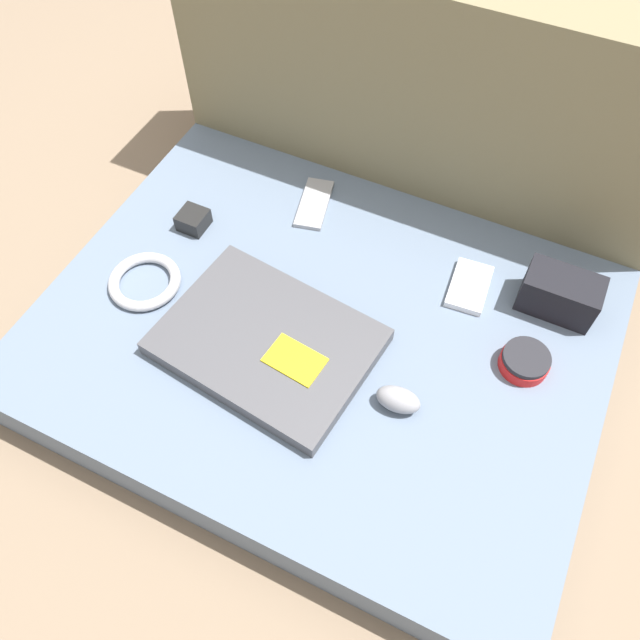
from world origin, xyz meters
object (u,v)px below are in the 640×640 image
object	(u,v)px
laptop	(267,342)
computer_mouse	(398,400)
phone_black	(469,286)
camera_pouch	(560,294)
speaker_puck	(525,361)
charger_brick	(193,220)
phone_silver	(314,204)

from	to	relation	value
laptop	computer_mouse	xyz separation A→B (m)	(0.23, -0.01, 0.01)
phone_black	camera_pouch	distance (m)	0.15
speaker_puck	computer_mouse	bearing A→B (deg)	-135.76
phone_black	laptop	bearing A→B (deg)	-140.28
laptop	charger_brick	size ratio (longest dim) A/B	7.12
speaker_puck	camera_pouch	distance (m)	0.14
speaker_puck	phone_silver	distance (m)	0.49
laptop	computer_mouse	bearing A→B (deg)	5.02
speaker_puck	laptop	bearing A→B (deg)	-159.53
phone_silver	charger_brick	world-z (taller)	charger_brick
phone_black	charger_brick	bearing A→B (deg)	-175.65
speaker_puck	charger_brick	distance (m)	0.64
computer_mouse	phone_silver	xyz separation A→B (m)	(-0.30, 0.33, -0.02)
laptop	phone_black	xyz separation A→B (m)	(0.26, 0.26, -0.01)
camera_pouch	phone_black	bearing A→B (deg)	-169.66
computer_mouse	camera_pouch	xyz separation A→B (m)	(0.17, 0.29, 0.02)
speaker_puck	phone_black	size ratio (longest dim) A/B	0.71
laptop	phone_silver	bearing A→B (deg)	109.44
laptop	phone_silver	size ratio (longest dim) A/B	2.67
speaker_puck	phone_black	distance (m)	0.17
speaker_puck	phone_silver	size ratio (longest dim) A/B	0.58
laptop	computer_mouse	world-z (taller)	computer_mouse
phone_silver	camera_pouch	world-z (taller)	camera_pouch
phone_black	charger_brick	world-z (taller)	charger_brick
laptop	computer_mouse	size ratio (longest dim) A/B	5.00
phone_silver	charger_brick	distance (m)	0.23
computer_mouse	phone_black	bearing A→B (deg)	79.34
phone_black	charger_brick	distance (m)	0.52
laptop	phone_black	world-z (taller)	laptop
camera_pouch	phone_silver	bearing A→B (deg)	175.54
laptop	speaker_puck	bearing A→B (deg)	27.44
camera_pouch	computer_mouse	bearing A→B (deg)	-120.77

